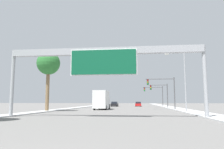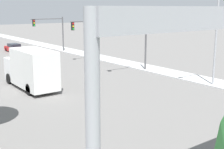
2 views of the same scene
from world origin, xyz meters
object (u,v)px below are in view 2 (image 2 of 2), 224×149
object	(u,v)px
traffic_light_mid_block	(88,33)
street_lamp_right	(214,29)
truck_box_primary	(31,69)
traffic_light_near_intersection	(134,35)
traffic_light_far_intersection	(52,28)
car_near_right	(14,48)

from	to	relation	value
traffic_light_mid_block	street_lamp_right	size ratio (longest dim) A/B	0.63
truck_box_primary	traffic_light_near_intersection	distance (m)	12.21
traffic_light_near_intersection	traffic_light_far_intersection	bearing A→B (deg)	90.23
traffic_light_mid_block	traffic_light_far_intersection	distance (m)	10.01
traffic_light_mid_block	street_lamp_right	bearing A→B (deg)	-86.63
car_near_right	traffic_light_mid_block	world-z (taller)	traffic_light_mid_block
truck_box_primary	traffic_light_mid_block	xyz separation A→B (m)	(12.36, 9.96, 2.02)
traffic_light_mid_block	traffic_light_far_intersection	world-z (taller)	traffic_light_far_intersection
traffic_light_near_intersection	traffic_light_far_intersection	xyz separation A→B (m)	(-0.08, 20.00, -0.23)
car_near_right	street_lamp_right	size ratio (longest dim) A/B	0.49
car_near_right	traffic_light_near_intersection	xyz separation A→B (m)	(4.97, -24.54, 3.53)
traffic_light_near_intersection	street_lamp_right	size ratio (longest dim) A/B	0.68
car_near_right	traffic_light_mid_block	xyz separation A→B (m)	(5.36, -14.54, 3.16)
traffic_light_near_intersection	car_near_right	bearing A→B (deg)	101.46
traffic_light_near_intersection	traffic_light_far_intersection	world-z (taller)	traffic_light_near_intersection
traffic_light_far_intersection	traffic_light_near_intersection	bearing A→B (deg)	-89.77
truck_box_primary	street_lamp_right	distance (m)	16.68
traffic_light_near_intersection	traffic_light_mid_block	world-z (taller)	traffic_light_near_intersection
truck_box_primary	traffic_light_near_intersection	size ratio (longest dim) A/B	1.23
traffic_light_near_intersection	truck_box_primary	bearing A→B (deg)	179.81
traffic_light_far_intersection	street_lamp_right	world-z (taller)	street_lamp_right
car_near_right	street_lamp_right	bearing A→B (deg)	-79.10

